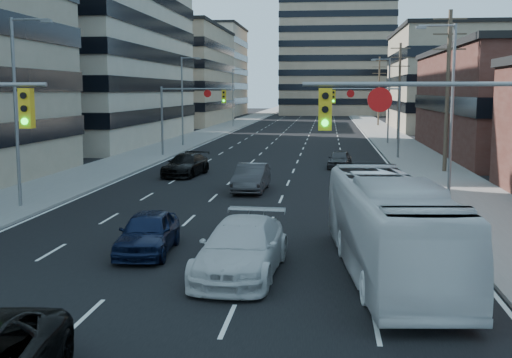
{
  "coord_description": "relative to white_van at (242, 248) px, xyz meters",
  "views": [
    {
      "loc": [
        4.18,
        -8.96,
        5.63
      ],
      "look_at": [
        1.4,
        15.77,
        2.2
      ],
      "focal_mm": 45.0,
      "sensor_mm": 36.0,
      "label": 1
    }
  ],
  "objects": [
    {
      "name": "streetlight_left_far",
      "position": [
        -11.94,
        79.93,
        4.21
      ],
      "size": [
        2.03,
        0.22,
        9.0
      ],
      "color": "slate",
      "rests_on": "ground"
    },
    {
      "name": "office_right_far",
      "position": [
        23.4,
        77.93,
        6.16
      ],
      "size": [
        22.0,
        28.0,
        14.0
      ],
      "primitive_type": "cube",
      "color": "gray",
      "rests_on": "ground"
    },
    {
      "name": "streetlight_right_far",
      "position": [
        8.74,
        49.93,
        4.21
      ],
      "size": [
        2.03,
        0.22,
        9.0
      ],
      "color": "slate",
      "rests_on": "ground"
    },
    {
      "name": "sidewalk_left",
      "position": [
        -13.1,
        119.93,
        -0.76
      ],
      "size": [
        5.0,
        300.0,
        0.15
      ],
      "primitive_type": "cube",
      "color": "slate",
      "rests_on": "ground"
    },
    {
      "name": "utility_pole_block",
      "position": [
        10.6,
        25.93,
        4.94
      ],
      "size": [
        2.2,
        0.28,
        11.0
      ],
      "color": "#4C3D2D",
      "rests_on": "ground"
    },
    {
      "name": "white_van",
      "position": [
        0.0,
        0.0,
        0.0
      ],
      "size": [
        2.71,
        5.92,
        1.68
      ],
      "primitive_type": "imported",
      "rotation": [
        0.0,
        0.0,
        -0.06
      ],
      "color": "silver",
      "rests_on": "ground"
    },
    {
      "name": "office_left_mid",
      "position": [
        -28.6,
        49.93,
        13.16
      ],
      "size": [
        26.0,
        34.0,
        28.0
      ],
      "primitive_type": "cube",
      "color": "#ADA089",
      "rests_on": "ground"
    },
    {
      "name": "bg_block_right",
      "position": [
        30.4,
        119.93,
        5.16
      ],
      "size": [
        22.0,
        22.0,
        12.0
      ],
      "primitive_type": "cube",
      "color": "gray",
      "rests_on": "ground"
    },
    {
      "name": "sedan_grey_center",
      "position": [
        -1.66,
        16.44,
        -0.07
      ],
      "size": [
        1.78,
        4.74,
        1.55
      ],
      "primitive_type": "imported",
      "rotation": [
        0.0,
        0.0,
        -0.03
      ],
      "color": "#313134",
      "rests_on": "ground"
    },
    {
      "name": "office_left_far",
      "position": [
        -25.6,
        89.93,
        7.16
      ],
      "size": [
        20.0,
        30.0,
        16.0
      ],
      "primitive_type": "cube",
      "color": "gray",
      "rests_on": "ground"
    },
    {
      "name": "utility_pole_distant",
      "position": [
        10.6,
        85.93,
        4.94
      ],
      "size": [
        2.2,
        0.28,
        11.0
      ],
      "color": "#4C3D2D",
      "rests_on": "ground"
    },
    {
      "name": "road_surface",
      "position": [
        -1.6,
        119.93,
        -0.83
      ],
      "size": [
        18.0,
        300.0,
        0.02
      ],
      "primitive_type": "cube",
      "color": "black",
      "rests_on": "ground"
    },
    {
      "name": "streetlight_right_near",
      "position": [
        8.74,
        14.93,
        4.21
      ],
      "size": [
        2.03,
        0.22,
        9.0
      ],
      "color": "slate",
      "rests_on": "ground"
    },
    {
      "name": "sedan_black_far",
      "position": [
        -6.8,
        22.57,
        -0.1
      ],
      "size": [
        2.71,
        5.32,
        1.48
      ],
      "primitive_type": "imported",
      "rotation": [
        0.0,
        0.0,
        -0.13
      ],
      "color": "black",
      "rests_on": "ground"
    },
    {
      "name": "signal_far_left",
      "position": [
        -9.28,
        34.92,
        3.46
      ],
      "size": [
        6.09,
        0.33,
        6.0
      ],
      "color": "slate",
      "rests_on": "ground"
    },
    {
      "name": "sidewalk_right",
      "position": [
        9.9,
        119.93,
        -0.76
      ],
      "size": [
        5.0,
        300.0,
        0.15
      ],
      "primitive_type": "cube",
      "color": "slate",
      "rests_on": "ground"
    },
    {
      "name": "streetlight_left_near",
      "position": [
        -11.94,
        9.93,
        4.21
      ],
      "size": [
        2.03,
        0.22,
        9.0
      ],
      "color": "slate",
      "rests_on": "ground"
    },
    {
      "name": "sedan_grey_right",
      "position": [
        3.48,
        28.05,
        -0.18
      ],
      "size": [
        2.01,
        4.01,
        1.31
      ],
      "primitive_type": "imported",
      "rotation": [
        0.0,
        0.0,
        -0.12
      ],
      "color": "#37373A",
      "rests_on": "ground"
    },
    {
      "name": "streetlight_left_mid",
      "position": [
        -11.94,
        44.93,
        4.21
      ],
      "size": [
        2.03,
        0.22,
        9.0
      ],
      "color": "slate",
      "rests_on": "ground"
    },
    {
      "name": "signal_near_right",
      "position": [
        5.85,
        -2.08,
        3.49
      ],
      "size": [
        6.59,
        0.33,
        6.0
      ],
      "color": "slate",
      "rests_on": "ground"
    },
    {
      "name": "bg_block_left",
      "position": [
        -29.6,
        129.93,
        9.16
      ],
      "size": [
        24.0,
        24.0,
        20.0
      ],
      "primitive_type": "cube",
      "color": "#ADA089",
      "rests_on": "ground"
    },
    {
      "name": "sedan_blue",
      "position": [
        -3.6,
        2.25,
        -0.1
      ],
      "size": [
        1.99,
        4.44,
        1.48
      ],
      "primitive_type": "imported",
      "rotation": [
        0.0,
        0.0,
        0.06
      ],
      "color": "black",
      "rests_on": "ground"
    },
    {
      "name": "utility_pole_midblock",
      "position": [
        10.6,
        55.93,
        4.94
      ],
      "size": [
        2.2,
        0.28,
        11.0
      ],
      "color": "#4C3D2D",
      "rests_on": "ground"
    },
    {
      "name": "signal_far_right",
      "position": [
        6.08,
        34.92,
        3.46
      ],
      "size": [
        6.09,
        0.33,
        6.0
      ],
      "color": "slate",
      "rests_on": "ground"
    },
    {
      "name": "transit_bus",
      "position": [
        4.49,
        0.5,
        0.68
      ],
      "size": [
        3.65,
        11.08,
        3.03
      ],
      "primitive_type": "imported",
      "rotation": [
        0.0,
        0.0,
        0.1
      ],
      "color": "silver",
      "rests_on": "ground"
    }
  ]
}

